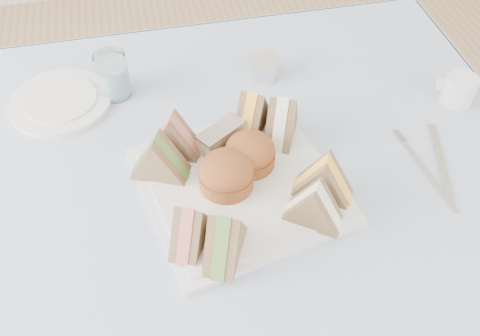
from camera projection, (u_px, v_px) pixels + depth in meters
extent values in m
cube|color=brown|center=(252.00, 306.00, 1.15)|extent=(0.90, 0.90, 0.74)
cube|color=#98B0C9|center=(256.00, 199.00, 0.87)|extent=(1.02, 1.02, 0.01)
cube|color=white|center=(240.00, 186.00, 0.88)|extent=(0.36, 0.36, 0.01)
cylinder|color=brown|center=(226.00, 173.00, 0.85)|extent=(0.11, 0.11, 0.06)
cylinder|color=brown|center=(250.00, 153.00, 0.88)|extent=(0.12, 0.12, 0.06)
cube|color=#C2B295|center=(221.00, 137.00, 0.92)|extent=(0.09, 0.08, 0.04)
cylinder|color=white|center=(61.00, 102.00, 1.02)|extent=(0.24, 0.24, 0.01)
cylinder|color=white|center=(113.00, 75.00, 1.01)|extent=(0.08, 0.08, 0.09)
cylinder|color=silver|center=(265.00, 69.00, 1.06)|extent=(0.08, 0.08, 0.04)
cube|color=silver|center=(440.00, 161.00, 0.92)|extent=(0.06, 0.18, 0.00)
cube|color=silver|center=(429.00, 176.00, 0.90)|extent=(0.03, 0.16, 0.00)
cylinder|color=white|center=(459.00, 90.00, 1.01)|extent=(0.08, 0.08, 0.05)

